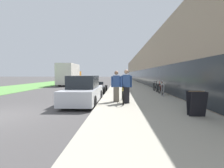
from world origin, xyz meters
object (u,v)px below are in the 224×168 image
object	(u,v)px
person_bystander	(116,86)
moving_truck	(69,75)
sandwich_board_sign	(196,103)
person_rider	(126,86)
bike_rack_hoop	(163,89)
parked_sedan_curbside	(84,91)
vintage_roadster_curbside	(96,88)
tandem_bicycle	(123,95)
cruiser_bike_nearest	(161,89)
cruiser_bike_middle	(155,87)

from	to	relation	value
person_bystander	moving_truck	world-z (taller)	moving_truck
sandwich_board_sign	person_rider	bearing A→B (deg)	131.61
person_bystander	bike_rack_hoop	distance (m)	3.84
parked_sedan_curbside	vintage_roadster_curbside	bearing A→B (deg)	90.54
tandem_bicycle	person_bystander	size ratio (longest dim) A/B	1.56
moving_truck	parked_sedan_curbside	bearing A→B (deg)	-71.25
tandem_bicycle	moving_truck	size ratio (longest dim) A/B	0.41
person_bystander	cruiser_bike_nearest	world-z (taller)	person_bystander
cruiser_bike_middle	sandwich_board_sign	xyz separation A→B (m)	(-0.38, -8.87, 0.07)
cruiser_bike_middle	moving_truck	world-z (taller)	moving_truck
person_bystander	cruiser_bike_nearest	bearing A→B (deg)	48.65
bike_rack_hoop	tandem_bicycle	bearing A→B (deg)	-138.28
vintage_roadster_curbside	cruiser_bike_middle	bearing A→B (deg)	-1.35
bike_rack_hoop	sandwich_board_sign	size ratio (longest dim) A/B	0.94
person_rider	vintage_roadster_curbside	distance (m)	6.77
parked_sedan_curbside	moving_truck	distance (m)	16.18
cruiser_bike_middle	vintage_roadster_curbside	size ratio (longest dim) A/B	0.47
person_rider	person_bystander	distance (m)	0.70
tandem_bicycle	vintage_roadster_curbside	size ratio (longest dim) A/B	0.66
person_rider	bike_rack_hoop	xyz separation A→B (m)	(2.55, 2.76, -0.36)
bike_rack_hoop	person_rider	bearing A→B (deg)	-132.75
sandwich_board_sign	parked_sedan_curbside	world-z (taller)	parked_sedan_curbside
tandem_bicycle	sandwich_board_sign	bearing A→B (deg)	-49.72
cruiser_bike_nearest	cruiser_bike_middle	world-z (taller)	cruiser_bike_nearest
person_rider	bike_rack_hoop	size ratio (longest dim) A/B	2.05
moving_truck	cruiser_bike_middle	bearing A→B (deg)	-43.49
person_rider	parked_sedan_curbside	world-z (taller)	person_rider
person_rider	parked_sedan_curbside	distance (m)	2.46
tandem_bicycle	person_bystander	distance (m)	0.60
tandem_bicycle	person_bystander	xyz separation A→B (m)	(-0.35, 0.14, 0.47)
person_rider	parked_sedan_curbside	bearing A→B (deg)	164.27
tandem_bicycle	person_rider	world-z (taller)	person_rider
person_rider	cruiser_bike_middle	bearing A→B (deg)	65.85
person_rider	bike_rack_hoop	distance (m)	3.77
cruiser_bike_nearest	vintage_roadster_curbside	distance (m)	5.57
cruiser_bike_nearest	sandwich_board_sign	distance (m)	6.90
person_rider	vintage_roadster_curbside	bearing A→B (deg)	110.83
parked_sedan_curbside	person_bystander	bearing A→B (deg)	-5.91
person_rider	cruiser_bike_nearest	size ratio (longest dim) A/B	1.00
tandem_bicycle	bike_rack_hoop	distance (m)	3.65
person_rider	bike_rack_hoop	world-z (taller)	person_rider
cruiser_bike_nearest	moving_truck	world-z (taller)	moving_truck
tandem_bicycle	cruiser_bike_middle	distance (m)	6.55
bike_rack_hoop	parked_sedan_curbside	world-z (taller)	parked_sedan_curbside
person_bystander	cruiser_bike_middle	distance (m)	6.61
person_rider	person_bystander	world-z (taller)	person_rider
person_rider	parked_sedan_curbside	xyz separation A→B (m)	(-2.35, 0.66, -0.31)
tandem_bicycle	moving_truck	world-z (taller)	moving_truck
tandem_bicycle	vintage_roadster_curbside	distance (m)	6.38
sandwich_board_sign	vintage_roadster_curbside	world-z (taller)	sandwich_board_sign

